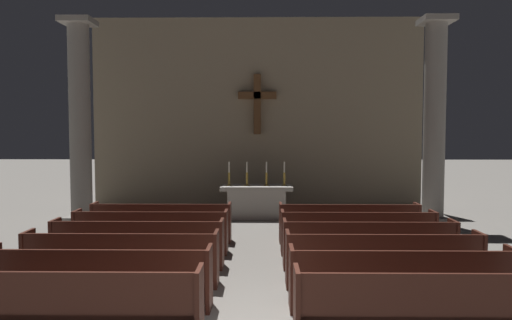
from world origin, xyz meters
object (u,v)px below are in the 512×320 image
object	(u,v)px
pew_right_row_6	(349,223)
pew_left_row_2	(100,278)
column_left_second	(80,125)
pew_left_row_5	(151,232)
pew_left_row_4	(138,244)
altar	(257,201)
candlestick_inner_right	(266,178)
candlestick_inner_left	(247,178)
pew_right_row_2	(402,279)
candlestick_outer_right	(284,178)
candlestick_outer_left	(229,178)
pew_right_row_5	(358,232)
pew_left_row_6	(162,222)
pew_right_row_4	(369,244)
pew_right_row_1	(427,306)
pew_left_row_1	(70,304)
pew_right_row_3	(383,259)
pew_left_row_3	(122,258)
column_right_second	(434,124)

from	to	relation	value
pew_right_row_6	pew_left_row_2	bearing A→B (deg)	-135.69
pew_right_row_6	column_left_second	size ratio (longest dim) A/B	0.56
pew_left_row_5	pew_right_row_6	bearing A→B (deg)	13.72
pew_left_row_4	altar	size ratio (longest dim) A/B	1.52
pew_left_row_4	candlestick_inner_right	world-z (taller)	candlestick_inner_right
candlestick_inner_left	pew_right_row_2	bearing A→B (deg)	-71.48
pew_right_row_6	candlestick_outer_right	distance (m)	3.60
column_left_second	candlestick_outer_left	size ratio (longest dim) A/B	8.10
pew_left_row_5	pew_right_row_5	world-z (taller)	same
pew_right_row_2	candlestick_inner_left	size ratio (longest dim) A/B	4.57
pew_left_row_6	altar	distance (m)	3.93
pew_right_row_4	pew_right_row_6	bearing A→B (deg)	90.00
pew_right_row_1	pew_right_row_2	size ratio (longest dim) A/B	1.00
pew_left_row_1	candlestick_outer_right	xyz separation A→B (m)	(3.10, 8.73, 0.77)
candlestick_inner_left	pew_left_row_1	bearing A→B (deg)	-102.62
pew_left_row_5	candlestick_inner_left	distance (m)	4.81
pew_left_row_1	pew_right_row_5	xyz separation A→B (m)	(4.51, 4.40, 0.00)
pew_left_row_6	candlestick_outer_right	xyz separation A→B (m)	(3.10, 3.22, 0.77)
pew_right_row_1	pew_right_row_3	world-z (taller)	same
pew_left_row_3	pew_right_row_1	world-z (taller)	same
pew_left_row_4	altar	bearing A→B (deg)	67.43
pew_left_row_3	altar	distance (m)	6.90
pew_left_row_1	pew_right_row_4	bearing A→B (deg)	36.21
pew_left_row_6	pew_right_row_6	xyz separation A→B (m)	(4.51, 0.00, 0.00)
pew_left_row_6	candlestick_outer_left	bearing A→B (deg)	66.46
pew_left_row_1	pew_left_row_6	world-z (taller)	same
pew_right_row_4	altar	xyz separation A→B (m)	(-2.25, 5.42, 0.06)
pew_right_row_6	altar	size ratio (longest dim) A/B	1.52
pew_left_row_5	pew_right_row_2	world-z (taller)	same
column_left_second	pew_left_row_2	bearing A→B (deg)	-67.26
pew_left_row_5	candlestick_outer_right	bearing A→B (deg)	54.32
pew_right_row_4	column_right_second	xyz separation A→B (m)	(2.87, 4.65, 2.39)
pew_left_row_2	pew_left_row_1	bearing A→B (deg)	-90.00
candlestick_outer_right	candlestick_inner_left	bearing A→B (deg)	180.00
pew_left_row_6	pew_right_row_5	bearing A→B (deg)	-13.72
pew_left_row_2	pew_right_row_3	xyz separation A→B (m)	(4.51, 1.10, 0.00)
pew_left_row_2	pew_right_row_4	size ratio (longest dim) A/B	1.00
pew_right_row_1	candlestick_inner_right	world-z (taller)	candlestick_inner_right
pew_left_row_1	pew_right_row_4	world-z (taller)	same
pew_left_row_3	candlestick_inner_right	distance (m)	7.05
pew_left_row_1	column_right_second	world-z (taller)	column_right_second
pew_right_row_2	pew_right_row_5	world-z (taller)	same
pew_left_row_3	pew_right_row_6	size ratio (longest dim) A/B	1.00
candlestick_inner_right	column_right_second	bearing A→B (deg)	-9.11
pew_left_row_3	pew_right_row_3	bearing A→B (deg)	0.00
pew_right_row_1	candlestick_outer_left	size ratio (longest dim) A/B	4.57
pew_right_row_3	column_left_second	world-z (taller)	column_left_second
pew_left_row_1	pew_left_row_6	bearing A→B (deg)	90.00
pew_left_row_4	pew_right_row_6	bearing A→B (deg)	26.02
candlestick_inner_right	candlestick_outer_right	world-z (taller)	same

